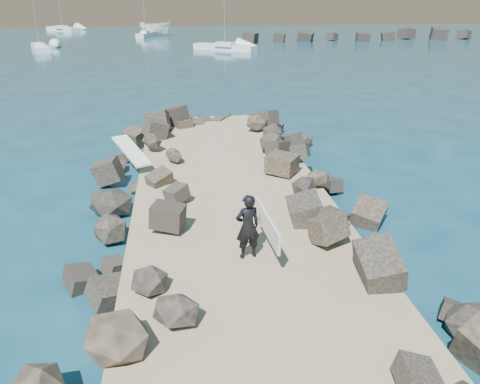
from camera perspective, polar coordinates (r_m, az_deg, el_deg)
The scene contains 13 objects.
ground at distance 14.08m, azimuth -0.54°, elevation -4.02°, with size 800.00×800.00×0.00m, color #0F384C.
jetty at distance 12.20m, azimuth 0.63°, elevation -7.03°, with size 6.00×26.00×0.60m, color #8C7759.
riprap_left at distance 12.51m, azimuth -13.04°, elevation -5.81°, with size 2.60×22.00×1.00m, color black.
riprap_right at distance 13.20m, azimuth 12.91°, elevation -4.18°, with size 2.60×22.00×1.00m, color black.
breakwater_secondary at distance 76.90m, azimuth 21.81°, elevation 17.30°, with size 52.00×4.00×1.20m, color black.
surfboard_resting at distance 17.46m, azimuth -13.09°, elevation 4.57°, with size 0.59×2.35×0.08m, color white.
boat_imported at distance 79.93m, azimuth -10.30°, elevation 19.03°, with size 2.15×5.70×2.20m, color white.
surfer_with_board at distance 10.93m, azimuth 1.27°, elevation -4.20°, with size 0.91×2.00×1.61m.
sailboat_e at distance 93.58m, azimuth -20.79°, elevation 18.07°, with size 6.91×7.32×9.83m.
sailboat_a at distance 62.67m, azimuth -23.19°, elevation 15.86°, with size 3.70×6.87×8.19m.
sailboat_c at distance 58.53m, azimuth -1.86°, elevation 17.22°, with size 7.43×6.21×9.53m.
sailboat_f at distance 112.87m, azimuth 10.34°, elevation 19.77°, with size 1.87×5.61×6.80m.
sailboat_b at distance 77.63m, azimuth -11.42°, elevation 18.28°, with size 2.77×5.85×7.04m.
Camera 1 is at (-1.53, -12.42, 6.44)m, focal length 35.00 mm.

